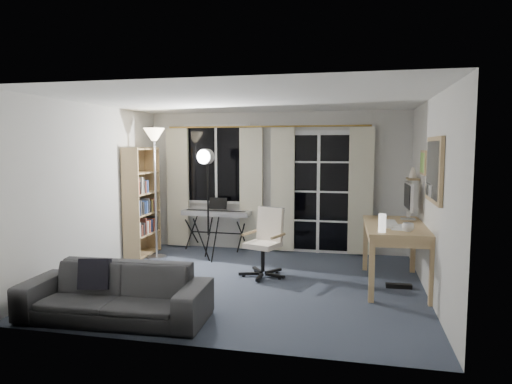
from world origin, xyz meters
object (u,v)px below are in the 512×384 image
mug (408,226)px  bookshelf (140,205)px  sofa (115,284)px  keyboard_piano (216,214)px  studio_light (206,170)px  office_chair (267,236)px  monitor (408,197)px  torchiere_lamp (155,154)px  desk (395,232)px

mug → bookshelf: bearing=162.0°
sofa → keyboard_piano: bearing=85.9°
studio_light → office_chair: 1.52m
keyboard_piano → monitor: bearing=-15.6°
torchiere_lamp → mug: bearing=-17.7°
keyboard_piano → monitor: 3.23m
office_chair → mug: 1.96m
office_chair → bookshelf: bearing=-177.1°
studio_light → office_chair: bearing=-15.9°
torchiere_lamp → mug: size_ratio=15.84×
torchiere_lamp → keyboard_piano: (0.80, 0.70, -1.04)m
office_chair → desk: bearing=14.6°
desk → sofa: bearing=-149.9°
office_chair → sofa: (-1.23, -1.99, -0.18)m
bookshelf → sofa: 2.91m
office_chair → studio_light: bearing=171.7°
bookshelf → mug: 4.31m
studio_light → desk: size_ratio=1.18×
bookshelf → torchiere_lamp: 0.92m
sofa → mug: bearing=21.4°
bookshelf → studio_light: (1.20, -0.11, 0.60)m
bookshelf → keyboard_piano: bookshelf is taller
monitor → mug: 0.98m
bookshelf → office_chair: 2.40m
bookshelf → mug: (4.10, -1.33, 0.02)m
keyboard_piano → bookshelf: bearing=-151.7°
keyboard_piano → sofa: keyboard_piano is taller
keyboard_piano → sofa: 3.26m
desk → mug: bearing=-80.5°
keyboard_piano → mug: (2.96, -1.90, 0.22)m
torchiere_lamp → sofa: (0.70, -2.54, -1.31)m
bookshelf → studio_light: size_ratio=0.99×
studio_light → mug: 3.20m
bookshelf → monitor: (4.20, -0.38, 0.26)m
desk → sofa: (-2.96, -1.84, -0.33)m
bookshelf → mug: bearing=-19.2°
monitor → sofa: monitor is taller
office_chair → monitor: bearing=28.4°
mug → studio_light: bearing=157.2°
bookshelf → office_chair: bookshelf is taller
torchiere_lamp → sofa: 2.95m
torchiere_lamp → monitor: torchiere_lamp is taller
keyboard_piano → sofa: (-0.10, -3.25, -0.27)m
keyboard_piano → mug: bearing=-31.1°
studio_light → office_chair: size_ratio=1.90×
monitor → sofa: (-3.15, -2.29, -0.73)m
torchiere_lamp → desk: size_ratio=1.37×
bookshelf → sofa: bearing=-69.8°
bookshelf → keyboard_piano: 1.29m
desk → monitor: monitor is taller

